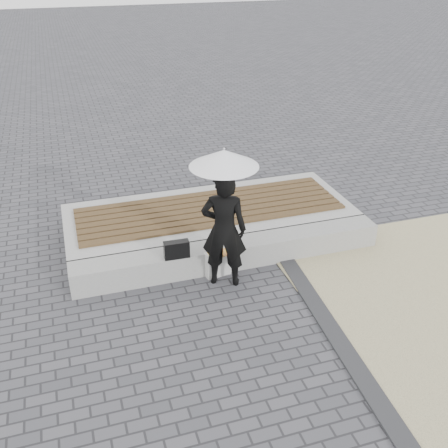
{
  "coord_description": "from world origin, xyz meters",
  "views": [
    {
      "loc": [
        -2.27,
        -5.15,
        4.59
      ],
      "look_at": [
        -0.26,
        1.16,
        1.0
      ],
      "focal_mm": 42.17,
      "sensor_mm": 36.0,
      "label": 1
    }
  ],
  "objects_px": {
    "woman": "(224,230)",
    "canvas_tote": "(218,264)",
    "handbag": "(177,250)",
    "seating_ledge": "(231,253)",
    "parasol": "(224,158)"
  },
  "relations": [
    {
      "from": "woman",
      "to": "canvas_tote",
      "type": "bearing_deg",
      "value": -57.18
    },
    {
      "from": "woman",
      "to": "handbag",
      "type": "distance_m",
      "value": 0.8
    },
    {
      "from": "seating_ledge",
      "to": "canvas_tote",
      "type": "bearing_deg",
      "value": -142.73
    },
    {
      "from": "parasol",
      "to": "woman",
      "type": "bearing_deg",
      "value": -104.04
    },
    {
      "from": "seating_ledge",
      "to": "parasol",
      "type": "bearing_deg",
      "value": -120.67
    },
    {
      "from": "canvas_tote",
      "to": "woman",
      "type": "bearing_deg",
      "value": -89.51
    },
    {
      "from": "handbag",
      "to": "canvas_tote",
      "type": "height_order",
      "value": "handbag"
    },
    {
      "from": "parasol",
      "to": "canvas_tote",
      "type": "distance_m",
      "value": 1.81
    },
    {
      "from": "parasol",
      "to": "handbag",
      "type": "height_order",
      "value": "parasol"
    },
    {
      "from": "parasol",
      "to": "canvas_tote",
      "type": "bearing_deg",
      "value": 100.07
    },
    {
      "from": "seating_ledge",
      "to": "parasol",
      "type": "xyz_separation_m",
      "value": [
        -0.26,
        -0.44,
        1.81
      ]
    },
    {
      "from": "seating_ledge",
      "to": "woman",
      "type": "relative_size",
      "value": 2.77
    },
    {
      "from": "handbag",
      "to": "canvas_tote",
      "type": "bearing_deg",
      "value": -3.71
    },
    {
      "from": "woman",
      "to": "parasol",
      "type": "xyz_separation_m",
      "value": [
        0.0,
        0.0,
        1.1
      ]
    },
    {
      "from": "parasol",
      "to": "canvas_tote",
      "type": "relative_size",
      "value": 3.0
    }
  ]
}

